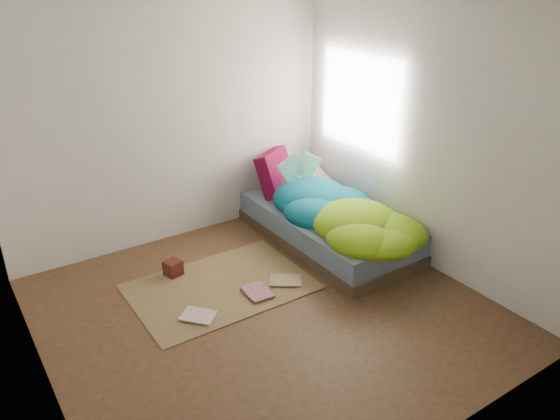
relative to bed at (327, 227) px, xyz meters
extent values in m
cube|color=#3C2D17|center=(-1.22, -0.72, -0.17)|extent=(3.50, 3.50, 0.00)
cube|color=silver|center=(-1.22, 1.03, 1.13)|extent=(3.50, 0.04, 2.60)
cube|color=silver|center=(-1.22, -2.47, 1.13)|extent=(3.50, 0.04, 2.60)
cube|color=silver|center=(-2.97, -0.72, 1.13)|extent=(0.04, 3.50, 2.60)
cube|color=silver|center=(0.53, -0.72, 1.13)|extent=(0.04, 3.50, 2.60)
cube|color=white|center=(0.52, 0.18, 1.23)|extent=(0.01, 1.00, 1.20)
cube|color=#3D3421|center=(0.00, 0.00, -0.11)|extent=(1.00, 2.00, 0.12)
cube|color=slate|center=(0.00, 0.00, 0.06)|extent=(0.98, 1.96, 0.22)
cube|color=brown|center=(-1.37, -0.17, -0.16)|extent=(1.60, 1.10, 0.01)
cube|color=silver|center=(0.18, 0.70, 0.24)|extent=(0.65, 0.46, 0.13)
cube|color=#4D0524|center=(-0.16, 0.74, 0.42)|extent=(0.50, 0.37, 0.49)
cube|color=#39150D|center=(-1.65, 0.26, -0.08)|extent=(0.17, 0.17, 0.14)
imported|color=silver|center=(-1.83, -0.55, -0.15)|extent=(0.34, 0.35, 0.02)
imported|color=#CF7781|center=(-1.26, -0.45, -0.14)|extent=(0.24, 0.31, 0.03)
imported|color=tan|center=(-0.89, -0.53, -0.15)|extent=(0.36, 0.34, 0.02)
camera|label=1|loc=(-3.28, -4.01, 2.57)|focal=35.00mm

